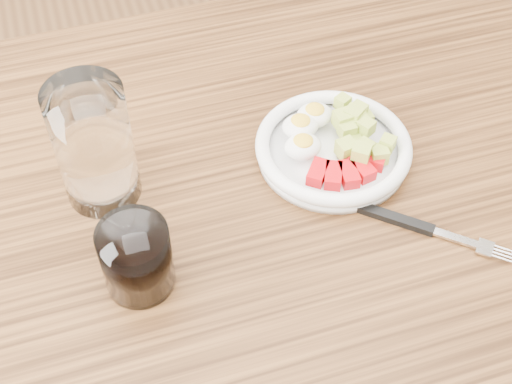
% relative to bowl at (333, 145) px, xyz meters
% --- Properties ---
extents(dining_table, '(1.50, 0.90, 0.77)m').
position_rel_bowl_xyz_m(dining_table, '(-0.11, -0.06, -0.12)').
color(dining_table, brown).
rests_on(dining_table, ground).
extents(bowl, '(0.21, 0.21, 0.05)m').
position_rel_bowl_xyz_m(bowl, '(0.00, 0.00, 0.00)').
color(bowl, white).
rests_on(bowl, dining_table).
extents(fork, '(0.16, 0.15, 0.01)m').
position_rel_bowl_xyz_m(fork, '(0.05, -0.14, -0.01)').
color(fork, black).
rests_on(fork, dining_table).
extents(water_glass, '(0.09, 0.09, 0.17)m').
position_rel_bowl_xyz_m(water_glass, '(-0.30, 0.03, 0.06)').
color(water_glass, white).
rests_on(water_glass, dining_table).
extents(coffee_glass, '(0.08, 0.08, 0.09)m').
position_rel_bowl_xyz_m(coffee_glass, '(-0.28, -0.12, 0.03)').
color(coffee_glass, white).
rests_on(coffee_glass, dining_table).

